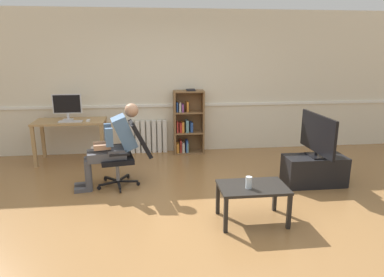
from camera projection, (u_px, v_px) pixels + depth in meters
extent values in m
plane|color=olive|center=(188.00, 208.00, 4.48)|extent=(18.00, 18.00, 0.00)
cube|color=beige|center=(173.00, 83.00, 6.69)|extent=(12.00, 0.10, 2.70)
cube|color=white|center=(174.00, 105.00, 6.73)|extent=(12.00, 0.03, 0.05)
cube|color=tan|center=(34.00, 147.00, 5.93)|extent=(0.06, 0.06, 0.72)
cube|color=tan|center=(102.00, 145.00, 6.06)|extent=(0.06, 0.06, 0.72)
cube|color=tan|center=(106.00, 137.00, 6.56)|extent=(0.06, 0.06, 0.72)
cube|color=tan|center=(43.00, 139.00, 6.43)|extent=(0.06, 0.06, 0.72)
cube|color=tan|center=(70.00, 121.00, 6.15)|extent=(1.22, 0.60, 0.04)
cube|color=silver|center=(68.00, 119.00, 6.19)|extent=(0.18, 0.14, 0.01)
cube|color=silver|center=(68.00, 116.00, 6.20)|extent=(0.04, 0.02, 0.10)
cube|color=silver|center=(67.00, 104.00, 6.14)|extent=(0.50, 0.02, 0.35)
cube|color=black|center=(67.00, 104.00, 6.13)|extent=(0.46, 0.00, 0.31)
cube|color=silver|center=(71.00, 121.00, 6.01)|extent=(0.40, 0.12, 0.02)
cube|color=white|center=(88.00, 120.00, 6.06)|extent=(0.06, 0.10, 0.03)
cube|color=brown|center=(175.00, 123.00, 6.65)|extent=(0.03, 0.28, 1.22)
cube|color=brown|center=(203.00, 122.00, 6.71)|extent=(0.03, 0.28, 1.22)
cube|color=brown|center=(188.00, 121.00, 6.82)|extent=(0.55, 0.02, 1.22)
cube|color=brown|center=(189.00, 152.00, 6.83)|extent=(0.51, 0.28, 0.03)
cube|color=brown|center=(189.00, 132.00, 6.73)|extent=(0.51, 0.28, 0.03)
cube|color=brown|center=(189.00, 112.00, 6.63)|extent=(0.51, 0.28, 0.03)
cube|color=brown|center=(189.00, 91.00, 6.53)|extent=(0.51, 0.28, 0.03)
cube|color=orange|center=(178.00, 147.00, 6.77)|extent=(0.05, 0.19, 0.18)
cube|color=red|center=(177.00, 127.00, 6.66)|extent=(0.03, 0.19, 0.21)
cube|color=#2D519E|center=(177.00, 107.00, 6.59)|extent=(0.02, 0.19, 0.18)
cube|color=red|center=(181.00, 146.00, 6.79)|extent=(0.03, 0.19, 0.23)
cube|color=red|center=(181.00, 127.00, 6.70)|extent=(0.05, 0.19, 0.19)
cube|color=beige|center=(180.00, 107.00, 6.58)|extent=(0.04, 0.19, 0.17)
cube|color=beige|center=(183.00, 147.00, 6.77)|extent=(0.04, 0.19, 0.18)
cube|color=orange|center=(183.00, 127.00, 6.68)|extent=(0.04, 0.19, 0.20)
cube|color=#89428E|center=(182.00, 108.00, 6.58)|extent=(0.03, 0.19, 0.15)
cube|color=#2D519E|center=(187.00, 146.00, 6.79)|extent=(0.04, 0.19, 0.23)
cube|color=#6699A3|center=(187.00, 126.00, 6.68)|extent=(0.05, 0.19, 0.23)
cube|color=orange|center=(187.00, 106.00, 6.62)|extent=(0.04, 0.19, 0.19)
cube|color=#6699A3|center=(187.00, 147.00, 6.80)|extent=(0.02, 0.19, 0.19)
cube|color=#2D519E|center=(191.00, 127.00, 6.73)|extent=(0.05, 0.19, 0.19)
cube|color=black|center=(191.00, 90.00, 6.52)|extent=(0.16, 0.22, 0.02)
cube|color=white|center=(127.00, 137.00, 6.74)|extent=(0.08, 0.08, 0.64)
cube|color=white|center=(132.00, 137.00, 6.75)|extent=(0.08, 0.08, 0.64)
cube|color=white|center=(138.00, 137.00, 6.76)|extent=(0.08, 0.08, 0.64)
cube|color=white|center=(143.00, 137.00, 6.77)|extent=(0.08, 0.08, 0.64)
cube|color=white|center=(149.00, 137.00, 6.78)|extent=(0.08, 0.08, 0.64)
cube|color=white|center=(154.00, 137.00, 6.79)|extent=(0.08, 0.08, 0.64)
cube|color=white|center=(159.00, 136.00, 6.81)|extent=(0.08, 0.08, 0.64)
cube|color=white|center=(165.00, 136.00, 6.82)|extent=(0.08, 0.08, 0.64)
cube|color=black|center=(119.00, 185.00, 5.06)|extent=(0.09, 0.30, 0.02)
cylinder|color=black|center=(120.00, 191.00, 4.93)|extent=(0.03, 0.06, 0.06)
cube|color=black|center=(128.00, 181.00, 5.20)|extent=(0.30, 0.08, 0.02)
cylinder|color=black|center=(138.00, 184.00, 5.20)|extent=(0.06, 0.03, 0.06)
cube|color=black|center=(123.00, 178.00, 5.34)|extent=(0.16, 0.29, 0.02)
cylinder|color=black|center=(128.00, 177.00, 5.48)|extent=(0.04, 0.06, 0.06)
cube|color=black|center=(112.00, 179.00, 5.29)|extent=(0.24, 0.23, 0.02)
cylinder|color=black|center=(105.00, 179.00, 5.38)|extent=(0.06, 0.05, 0.06)
cube|color=black|center=(109.00, 183.00, 5.12)|extent=(0.28, 0.17, 0.02)
cylinder|color=black|center=(99.00, 188.00, 5.04)|extent=(0.06, 0.05, 0.06)
cylinder|color=gray|center=(118.00, 171.00, 5.16)|extent=(0.05, 0.05, 0.30)
cube|color=black|center=(117.00, 159.00, 5.11)|extent=(0.53, 0.53, 0.07)
cube|color=black|center=(140.00, 139.00, 5.14)|extent=(0.37, 0.48, 0.53)
cube|color=black|center=(116.00, 145.00, 5.32)|extent=(0.28, 0.09, 0.03)
cube|color=black|center=(120.00, 155.00, 4.84)|extent=(0.28, 0.09, 0.03)
cube|color=#4C4C51|center=(117.00, 152.00, 5.08)|extent=(0.32, 0.38, 0.14)
cube|color=#476689|center=(124.00, 132.00, 5.05)|extent=(0.41, 0.40, 0.52)
sphere|color=#A87A5B|center=(132.00, 110.00, 5.00)|extent=(0.20, 0.20, 0.20)
cube|color=white|center=(96.00, 147.00, 4.98)|extent=(0.15, 0.06, 0.02)
cube|color=#4C4C51|center=(102.00, 154.00, 5.13)|extent=(0.43, 0.20, 0.13)
cylinder|color=#4C4C51|center=(88.00, 172.00, 5.13)|extent=(0.10, 0.10, 0.46)
cube|color=#4C4C51|center=(82.00, 185.00, 5.16)|extent=(0.23, 0.13, 0.06)
cube|color=#4C4C51|center=(102.00, 158.00, 4.94)|extent=(0.43, 0.20, 0.13)
cylinder|color=#4C4C51|center=(88.00, 176.00, 4.95)|extent=(0.10, 0.10, 0.46)
cube|color=#4C4C51|center=(82.00, 190.00, 4.97)|extent=(0.23, 0.13, 0.06)
cube|color=#476689|center=(108.00, 132.00, 5.14)|extent=(0.11, 0.10, 0.26)
cube|color=#A87A5B|center=(102.00, 144.00, 5.09)|extent=(0.25, 0.11, 0.07)
cube|color=#476689|center=(109.00, 137.00, 4.84)|extent=(0.11, 0.10, 0.26)
cube|color=#A87A5B|center=(102.00, 147.00, 4.91)|extent=(0.25, 0.11, 0.07)
cube|color=black|center=(314.00, 171.00, 5.19)|extent=(0.90, 0.42, 0.44)
cube|color=black|center=(316.00, 156.00, 5.13)|extent=(0.21, 0.32, 0.02)
cylinder|color=black|center=(316.00, 153.00, 5.12)|extent=(0.04, 0.04, 0.05)
cube|color=black|center=(318.00, 134.00, 5.05)|extent=(0.06, 0.98, 0.56)
cube|color=#B7D1F9|center=(319.00, 133.00, 5.05)|extent=(0.02, 0.92, 0.51)
cube|color=black|center=(226.00, 215.00, 3.83)|extent=(0.04, 0.04, 0.41)
cube|color=black|center=(289.00, 212.00, 3.92)|extent=(0.04, 0.04, 0.41)
cube|color=black|center=(275.00, 195.00, 4.36)|extent=(0.04, 0.04, 0.41)
cube|color=black|center=(218.00, 198.00, 4.28)|extent=(0.04, 0.04, 0.41)
cube|color=black|center=(253.00, 187.00, 4.04)|extent=(0.79, 0.52, 0.03)
cylinder|color=silver|center=(249.00, 182.00, 3.96)|extent=(0.07, 0.07, 0.14)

